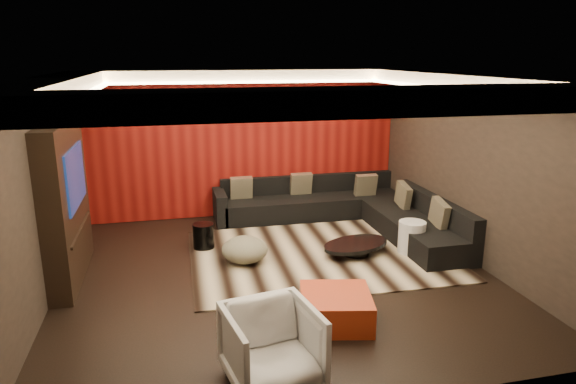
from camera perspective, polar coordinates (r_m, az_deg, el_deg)
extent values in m
cube|color=black|center=(7.50, -1.19, -9.15)|extent=(6.00, 6.00, 0.02)
cube|color=silver|center=(6.85, -1.32, 12.91)|extent=(6.00, 6.00, 0.02)
cube|color=black|center=(9.95, -4.90, 5.35)|extent=(6.00, 0.02, 2.80)
cube|color=black|center=(7.08, -25.82, -0.08)|extent=(0.02, 6.00, 2.80)
cube|color=black|center=(8.20, 19.79, 2.43)|extent=(0.02, 6.00, 2.80)
cube|color=#6B0C0A|center=(9.91, -4.87, 5.31)|extent=(5.98, 0.05, 2.78)
cube|color=silver|center=(9.51, -4.79, 12.72)|extent=(6.00, 0.60, 0.22)
cube|color=silver|center=(4.26, 6.40, 9.93)|extent=(6.00, 0.60, 0.22)
cube|color=silver|center=(6.83, -24.48, 10.58)|extent=(0.60, 4.80, 0.22)
cube|color=silver|center=(7.88, 18.70, 11.54)|extent=(0.60, 4.80, 0.22)
cube|color=#FFD899|center=(9.18, -4.45, 12.09)|extent=(4.80, 0.08, 0.04)
cube|color=#FFD899|center=(4.59, 4.93, 9.20)|extent=(4.80, 0.08, 0.04)
cube|color=#FFD899|center=(6.78, -21.54, 10.09)|extent=(0.08, 4.80, 0.04)
cube|color=#FFD899|center=(7.71, 16.45, 10.99)|extent=(0.08, 4.80, 0.04)
cube|color=black|center=(7.69, -23.50, -1.04)|extent=(0.30, 2.00, 2.20)
cube|color=black|center=(7.58, -22.58, 1.57)|extent=(0.04, 1.30, 0.80)
cube|color=black|center=(7.77, -22.03, -3.81)|extent=(0.04, 1.60, 0.04)
cube|color=#BDAB8A|center=(8.18, 3.48, -6.93)|extent=(4.05, 3.07, 0.02)
cylinder|color=black|center=(8.18, 7.54, -6.23)|extent=(1.44, 1.44, 0.19)
cylinder|color=black|center=(8.46, -9.37, -4.82)|extent=(0.45, 0.45, 0.40)
ellipsoid|color=#C2BD96|center=(7.82, -4.82, -6.40)|extent=(0.74, 0.74, 0.38)
cylinder|color=silver|center=(8.37, 13.57, -4.95)|extent=(0.45, 0.45, 0.53)
cube|color=#A13714|center=(6.20, 5.32, -12.73)|extent=(0.97, 0.97, 0.36)
imported|color=silver|center=(5.06, -1.76, -16.83)|extent=(0.97, 0.99, 0.78)
cube|color=black|center=(10.04, 2.72, -1.56)|extent=(3.50, 0.90, 0.40)
cube|color=black|center=(10.27, 2.21, 0.99)|extent=(3.50, 0.20, 0.35)
cube|color=black|center=(8.96, 13.88, -4.08)|extent=(0.90, 2.60, 0.40)
cube|color=black|center=(9.01, 16.02, -1.61)|extent=(0.20, 2.60, 0.35)
cube|color=black|center=(9.69, -7.57, -1.68)|extent=(0.20, 0.90, 0.60)
cube|color=tan|center=(10.05, 1.45, 0.94)|extent=(0.42, 0.20, 0.44)
cube|color=tan|center=(9.77, -5.22, 0.48)|extent=(0.42, 0.20, 0.44)
cube|color=tan|center=(10.06, 8.63, 0.79)|extent=(0.42, 0.20, 0.44)
cube|color=tan|center=(9.42, 12.69, -0.39)|extent=(0.12, 0.50, 0.50)
cube|color=tan|center=(8.51, 16.47, -2.29)|extent=(0.12, 0.50, 0.50)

